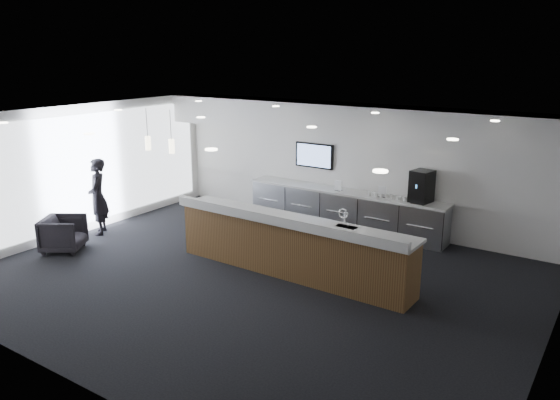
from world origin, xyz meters
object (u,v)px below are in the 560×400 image
Objects in this scene: coffee_machine at (422,186)px; armchair at (63,234)px; lounge_guest at (98,197)px; service_counter at (291,246)px.

coffee_machine reaches higher than armchair.
lounge_guest reaches higher than armchair.
coffee_machine is 0.40× the size of lounge_guest.
coffee_machine is at bearing 75.93° from lounge_guest.
armchair is 1.33m from lounge_guest.
lounge_guest is at bearing -19.39° from armchair.
service_counter is at bearing -104.06° from armchair.
armchair is at bearing -131.17° from coffee_machine.
lounge_guest is (-5.03, -0.45, 0.32)m from service_counter.
service_counter is 5.02m from armchair.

